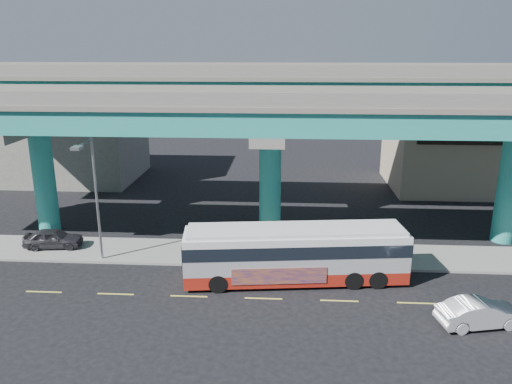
# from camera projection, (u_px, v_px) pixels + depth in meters

# --- Properties ---
(ground) EXTENTS (120.00, 120.00, 0.00)m
(ground) POSITION_uv_depth(u_px,v_px,m) (264.00, 296.00, 26.74)
(ground) COLOR black
(ground) RESTS_ON ground
(sidewalk) EXTENTS (70.00, 4.00, 0.15)m
(sidewalk) POSITION_uv_depth(u_px,v_px,m) (268.00, 254.00, 31.99)
(sidewalk) COLOR gray
(sidewalk) RESTS_ON ground
(lane_markings) EXTENTS (58.00, 0.12, 0.01)m
(lane_markings) POSITION_uv_depth(u_px,v_px,m) (263.00, 298.00, 26.45)
(lane_markings) COLOR #D8C64C
(lane_markings) RESTS_ON ground
(viaduct) EXTENTS (52.00, 12.40, 11.70)m
(viaduct) POSITION_uv_depth(u_px,v_px,m) (271.00, 105.00, 32.91)
(viaduct) COLOR teal
(viaduct) RESTS_ON ground
(building_beige) EXTENTS (14.00, 10.23, 7.00)m
(building_beige) POSITION_uv_depth(u_px,v_px,m) (467.00, 151.00, 46.71)
(building_beige) COLOR tan
(building_beige) RESTS_ON ground
(building_concrete) EXTENTS (12.00, 10.00, 9.00)m
(building_concrete) POSITION_uv_depth(u_px,v_px,m) (75.00, 134.00, 49.68)
(building_concrete) COLOR gray
(building_concrete) RESTS_ON ground
(transit_bus) EXTENTS (12.69, 4.12, 3.20)m
(transit_bus) POSITION_uv_depth(u_px,v_px,m) (296.00, 252.00, 28.01)
(transit_bus) COLOR maroon
(transit_bus) RESTS_ON ground
(sedan) EXTENTS (3.11, 4.67, 1.34)m
(sedan) POSITION_uv_depth(u_px,v_px,m) (480.00, 313.00, 23.70)
(sedan) COLOR silver
(sedan) RESTS_ON ground
(parked_car) EXTENTS (2.37, 4.07, 1.27)m
(parked_car) POSITION_uv_depth(u_px,v_px,m) (53.00, 238.00, 32.68)
(parked_car) COLOR #2F2E33
(parked_car) RESTS_ON sidewalk
(street_lamp) EXTENTS (0.50, 2.50, 7.67)m
(street_lamp) POSITION_uv_depth(u_px,v_px,m) (92.00, 184.00, 29.22)
(street_lamp) COLOR gray
(street_lamp) RESTS_ON sidewalk
(stop_sign) EXTENTS (0.69, 0.09, 2.28)m
(stop_sign) POSITION_uv_depth(u_px,v_px,m) (326.00, 238.00, 30.04)
(stop_sign) COLOR gray
(stop_sign) RESTS_ON sidewalk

